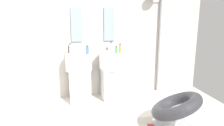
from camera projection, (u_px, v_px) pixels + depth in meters
The scene contains 13 objects.
rear_partition at pixel (93, 35), 4.47m from camera, with size 4.80×0.10×2.60m, color beige.
pedestal_sink_left at pixel (79, 75), 4.27m from camera, with size 0.52×0.52×1.08m.
pedestal_sink_right at pixel (112, 73), 4.42m from camera, with size 0.52×0.52×1.08m.
vanity_mirror_left at pixel (76, 25), 4.28m from camera, with size 0.22×0.03×0.67m, color #8C9EA8.
vanity_mirror_right at pixel (109, 24), 4.43m from camera, with size 0.22×0.03×0.67m, color #8C9EA8.
shower_column at pixel (162, 44), 4.74m from camera, with size 0.49×0.24×2.05m.
lounge_chair at pixel (176, 109), 3.26m from camera, with size 1.10×1.10×0.65m.
soap_bottle_black at pixel (70, 49), 4.21m from camera, with size 0.06×0.06×0.16m.
soap_bottle_clear at pixel (111, 47), 4.43m from camera, with size 0.06×0.06×0.19m.
soap_bottle_blue at pixel (87, 50), 4.14m from camera, with size 0.06×0.06×0.16m.
soap_bottle_green at pixel (116, 50), 4.17m from camera, with size 0.05×0.05×0.15m.
soap_bottle_grey at pixel (70, 49), 4.17m from camera, with size 0.06×0.06×0.20m.
soap_bottle_amber at pixel (120, 48), 4.25m from camera, with size 0.05×0.05×0.18m.
Camera 1 is at (-0.63, -2.81, 1.78)m, focal length 34.86 mm.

